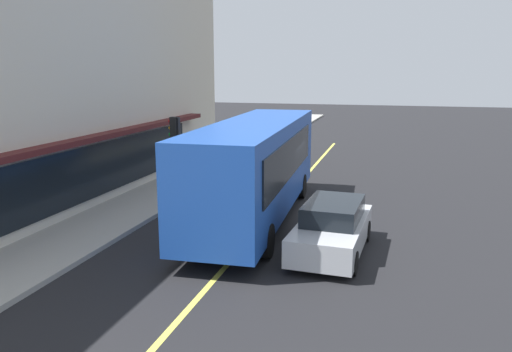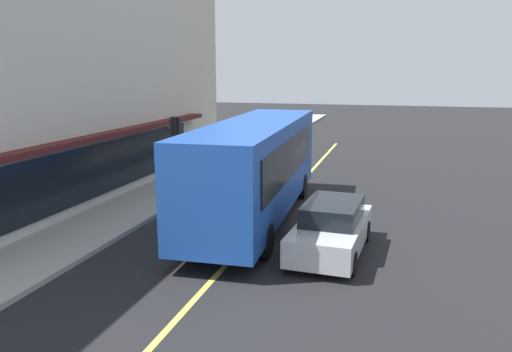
# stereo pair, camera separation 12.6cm
# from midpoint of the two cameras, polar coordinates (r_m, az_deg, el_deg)

# --- Properties ---
(ground) EXTENTS (120.00, 120.00, 0.00)m
(ground) POSITION_cam_midpoint_polar(r_m,az_deg,el_deg) (19.65, 2.74, -3.55)
(ground) COLOR black
(sidewalk) EXTENTS (80.00, 2.75, 0.15)m
(sidewalk) POSITION_cam_midpoint_polar(r_m,az_deg,el_deg) (21.43, -11.17, -2.25)
(sidewalk) COLOR #9E9B93
(sidewalk) RESTS_ON ground
(lane_centre_stripe) EXTENTS (36.00, 0.16, 0.01)m
(lane_centre_stripe) POSITION_cam_midpoint_polar(r_m,az_deg,el_deg) (19.65, 2.74, -3.54)
(lane_centre_stripe) COLOR #D8D14C
(lane_centre_stripe) RESTS_ON ground
(bus) EXTENTS (11.23, 2.99, 3.50)m
(bus) POSITION_cam_midpoint_polar(r_m,az_deg,el_deg) (17.58, 0.23, 1.25)
(bus) COLOR #1E4CAD
(bus) RESTS_ON ground
(traffic_light) EXTENTS (0.30, 0.52, 3.20)m
(traffic_light) POSITION_cam_midpoint_polar(r_m,az_deg,el_deg) (21.12, -8.83, 4.42)
(traffic_light) COLOR #2D2D33
(traffic_light) RESTS_ON sidewalk
(car_silver) EXTENTS (4.40, 2.05, 1.52)m
(car_silver) POSITION_cam_midpoint_polar(r_m,az_deg,el_deg) (14.84, 8.79, -5.87)
(car_silver) COLOR #B7BABF
(car_silver) RESTS_ON ground
(pedestrian_mid_block) EXTENTS (0.34, 0.34, 1.73)m
(pedestrian_mid_block) POSITION_cam_midpoint_polar(r_m,az_deg,el_deg) (28.10, -4.56, 3.60)
(pedestrian_mid_block) COLOR black
(pedestrian_mid_block) RESTS_ON sidewalk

